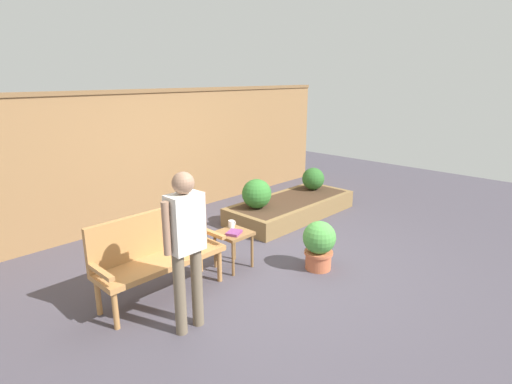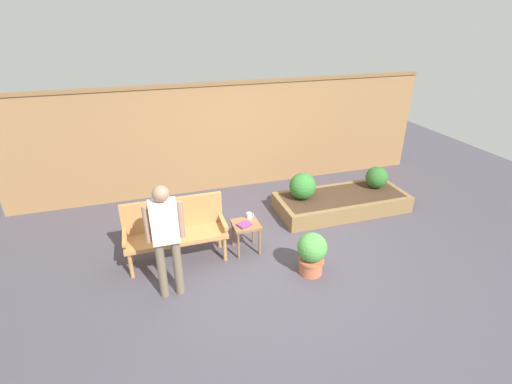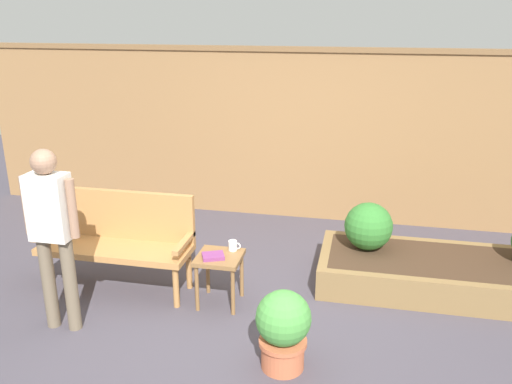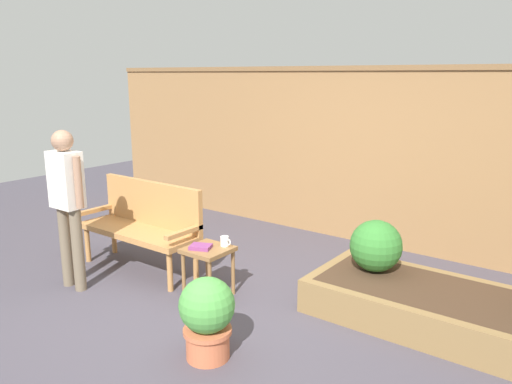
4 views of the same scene
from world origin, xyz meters
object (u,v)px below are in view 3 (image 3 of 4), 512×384
cup_on_table (233,246)px  shrub_near_bench (368,226)px  person_by_bench (52,225)px  potted_boxwood (283,327)px  garden_bench (119,234)px  side_table (219,264)px  book_on_table (213,256)px

cup_on_table → shrub_near_bench: 1.40m
shrub_near_bench → person_by_bench: (-2.49, -1.49, 0.40)m
cup_on_table → potted_boxwood: size_ratio=0.18×
cup_on_table → potted_boxwood: 1.14m
potted_boxwood → person_by_bench: (-1.91, 0.15, 0.59)m
garden_bench → side_table: (1.03, -0.13, -0.15)m
shrub_near_bench → book_on_table: bearing=-146.3°
cup_on_table → shrub_near_bench: shrub_near_bench is taller
garden_bench → book_on_table: size_ratio=7.58×
cup_on_table → book_on_table: (-0.13, -0.19, -0.03)m
cup_on_table → person_by_bench: size_ratio=0.07×
book_on_table → shrub_near_bench: bearing=10.4°
side_table → cup_on_table: cup_on_table is taller
shrub_near_bench → person_by_bench: person_by_bench is taller
cup_on_table → person_by_bench: person_by_bench is taller
cup_on_table → potted_boxwood: (0.62, -0.94, -0.18)m
shrub_near_bench → person_by_bench: bearing=-149.1°
garden_bench → book_on_table: bearing=-10.5°
garden_bench → person_by_bench: (-0.16, -0.78, 0.39)m
garden_bench → side_table: bearing=-7.1°
garden_bench → potted_boxwood: (1.74, -0.93, -0.20)m
shrub_near_bench → person_by_bench: size_ratio=0.30×
book_on_table → shrub_near_bench: shrub_near_bench is taller
side_table → cup_on_table: 0.21m
potted_boxwood → shrub_near_bench: size_ratio=1.32×
book_on_table → potted_boxwood: potted_boxwood is taller
person_by_bench → garden_bench: bearing=78.2°
potted_boxwood → cup_on_table: bearing=123.5°
side_table → shrub_near_bench: (1.30, 0.84, 0.14)m
garden_bench → cup_on_table: size_ratio=12.46×
garden_bench → side_table: size_ratio=3.00×
cup_on_table → garden_bench: bearing=-179.7°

